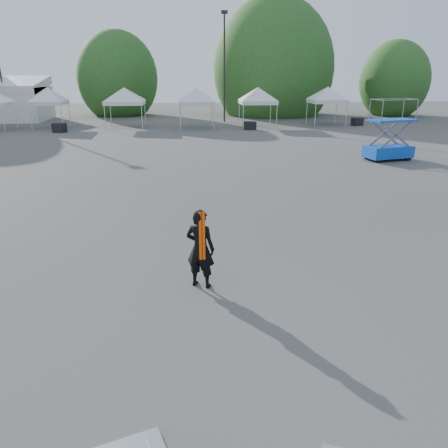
{
  "coord_description": "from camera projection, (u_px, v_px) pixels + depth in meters",
  "views": [
    {
      "loc": [
        -0.79,
        -11.07,
        4.57
      ],
      "look_at": [
        0.03,
        -1.74,
        1.3
      ],
      "focal_mm": 35.0,
      "sensor_mm": 36.0,
      "label": 1
    }
  ],
  "objects": [
    {
      "name": "ground",
      "position": [
        218.0,
        248.0,
        11.98
      ],
      "size": [
        120.0,
        120.0,
        0.0
      ],
      "primitive_type": "plane",
      "color": "#474442",
      "rests_on": "ground"
    },
    {
      "name": "light_pole_east",
      "position": [
        224.0,
        61.0,
        40.51
      ],
      "size": [
        0.6,
        0.25,
        9.8
      ],
      "color": "black",
      "rests_on": "ground"
    },
    {
      "name": "tree_mid_w",
      "position": [
        118.0,
        78.0,
        47.65
      ],
      "size": [
        4.16,
        4.16,
        6.33
      ],
      "color": "#382314",
      "rests_on": "ground"
    },
    {
      "name": "tree_mid_e",
      "position": [
        273.0,
        69.0,
        47.81
      ],
      "size": [
        5.12,
        5.12,
        7.79
      ],
      "color": "#382314",
      "rests_on": "ground"
    },
    {
      "name": "tree_far_e",
      "position": [
        394.0,
        81.0,
        47.39
      ],
      "size": [
        3.84,
        3.84,
        5.84
      ],
      "color": "#382314",
      "rests_on": "ground"
    },
    {
      "name": "tent_c",
      "position": [
        48.0,
        91.0,
        36.77
      ],
      "size": [
        3.87,
        3.87,
        3.88
      ],
      "color": "silver",
      "rests_on": "ground"
    },
    {
      "name": "tent_d",
      "position": [
        124.0,
        91.0,
        37.04
      ],
      "size": [
        4.59,
        4.59,
        3.88
      ],
      "color": "silver",
      "rests_on": "ground"
    },
    {
      "name": "tent_e",
      "position": [
        196.0,
        91.0,
        36.63
      ],
      "size": [
        4.23,
        4.23,
        3.88
      ],
      "color": "silver",
      "rests_on": "ground"
    },
    {
      "name": "tent_f",
      "position": [
        258.0,
        90.0,
        37.61
      ],
      "size": [
        4.34,
        4.34,
        3.88
      ],
      "color": "silver",
      "rests_on": "ground"
    },
    {
      "name": "tent_g",
      "position": [
        328.0,
        90.0,
        38.86
      ],
      "size": [
        4.24,
        4.24,
        3.88
      ],
      "color": "silver",
      "rests_on": "ground"
    },
    {
      "name": "man",
      "position": [
        200.0,
        249.0,
        9.57
      ],
      "size": [
        0.78,
        0.67,
        1.8
      ],
      "rotation": [
        0.0,
        0.0,
        2.71
      ],
      "color": "black",
      "rests_on": "ground"
    },
    {
      "name": "scissor_lift",
      "position": [
        391.0,
        130.0,
        23.4
      ],
      "size": [
        2.73,
        1.82,
        3.23
      ],
      "rotation": [
        0.0,
        0.0,
        0.24
      ],
      "color": "#0E56B6",
      "rests_on": "ground"
    },
    {
      "name": "crate_west",
      "position": [
        59.0,
        128.0,
        34.74
      ],
      "size": [
        1.13,
        1.01,
        0.72
      ],
      "primitive_type": "cube",
      "rotation": [
        0.0,
        0.0,
        -0.38
      ],
      "color": "black",
      "rests_on": "ground"
    },
    {
      "name": "crate_mid",
      "position": [
        250.0,
        126.0,
        36.39
      ],
      "size": [
        1.02,
        0.89,
        0.67
      ],
      "primitive_type": "cube",
      "rotation": [
        0.0,
        0.0,
        0.3
      ],
      "color": "black",
      "rests_on": "ground"
    },
    {
      "name": "crate_east",
      "position": [
        357.0,
        122.0,
        39.18
      ],
      "size": [
        1.02,
        0.88,
        0.69
      ],
      "primitive_type": "cube",
      "rotation": [
        0.0,
        0.0,
        0.25
      ],
      "color": "black",
      "rests_on": "ground"
    }
  ]
}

